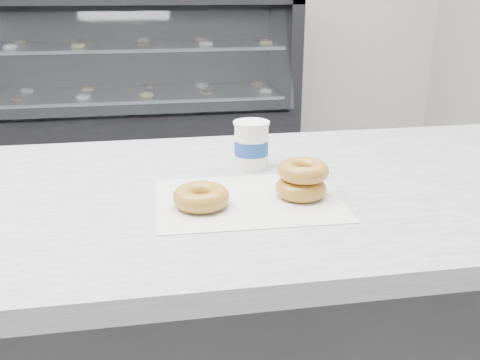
% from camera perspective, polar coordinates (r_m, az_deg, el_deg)
% --- Properties ---
extents(display_case, '(2.40, 0.74, 1.25)m').
position_cam_1_polar(display_case, '(3.79, -12.94, 7.53)').
color(display_case, black).
rests_on(display_case, ground).
extents(wax_paper, '(0.35, 0.27, 0.00)m').
position_cam_1_polar(wax_paper, '(0.99, 0.89, -2.12)').
color(wax_paper, silver).
rests_on(wax_paper, counter).
extents(donut_single, '(0.13, 0.13, 0.04)m').
position_cam_1_polar(donut_single, '(0.96, -4.16, -1.81)').
color(donut_single, '#B89032').
rests_on(donut_single, wax_paper).
extents(donut_stack, '(0.11, 0.11, 0.07)m').
position_cam_1_polar(donut_stack, '(1.00, 6.64, 0.07)').
color(donut_stack, '#B89032').
rests_on(donut_stack, wax_paper).
extents(coffee_cup, '(0.09, 0.09, 0.10)m').
position_cam_1_polar(coffee_cup, '(1.16, 1.21, 3.80)').
color(coffee_cup, white).
rests_on(coffee_cup, counter).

